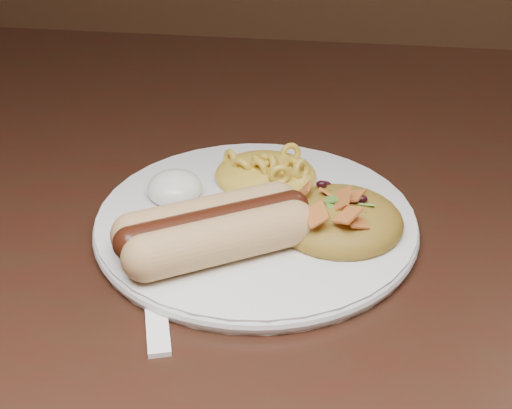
# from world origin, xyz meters

# --- Properties ---
(table) EXTENTS (1.60, 0.90, 0.75)m
(table) POSITION_xyz_m (0.00, 0.00, 0.66)
(table) COLOR black
(table) RESTS_ON floor
(plate) EXTENTS (0.26, 0.26, 0.01)m
(plate) POSITION_xyz_m (-0.02, -0.02, 0.76)
(plate) COLOR white
(plate) RESTS_ON table
(hotdog) EXTENTS (0.12, 0.12, 0.03)m
(hotdog) POSITION_xyz_m (-0.04, -0.07, 0.78)
(hotdog) COLOR tan
(hotdog) RESTS_ON plate
(mac_and_cheese) EXTENTS (0.09, 0.09, 0.03)m
(mac_and_cheese) POSITION_xyz_m (-0.02, 0.04, 0.78)
(mac_and_cheese) COLOR yellow
(mac_and_cheese) RESTS_ON plate
(sour_cream) EXTENTS (0.05, 0.05, 0.03)m
(sour_cream) POSITION_xyz_m (-0.09, -0.00, 0.78)
(sour_cream) COLOR white
(sour_cream) RESTS_ON plate
(taco_salad) EXTENTS (0.10, 0.09, 0.04)m
(taco_salad) POSITION_xyz_m (0.05, -0.03, 0.78)
(taco_salad) COLOR #AF3C1F
(taco_salad) RESTS_ON plate
(fork) EXTENTS (0.06, 0.13, 0.00)m
(fork) POSITION_xyz_m (-0.07, -0.13, 0.75)
(fork) COLOR white
(fork) RESTS_ON table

